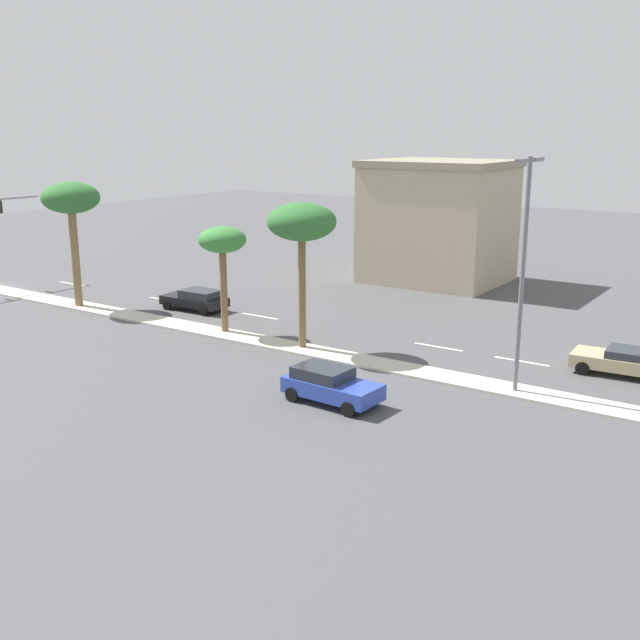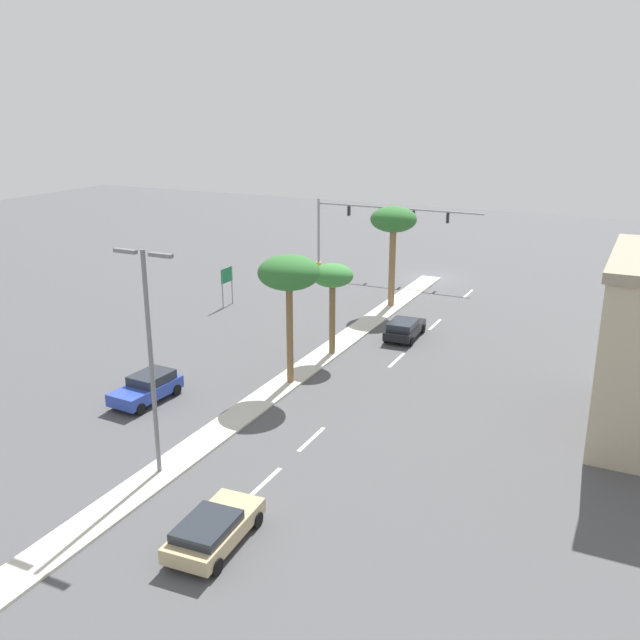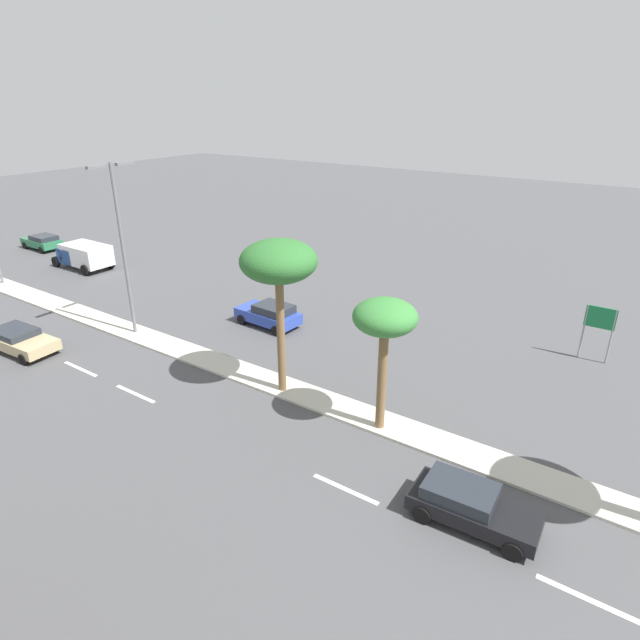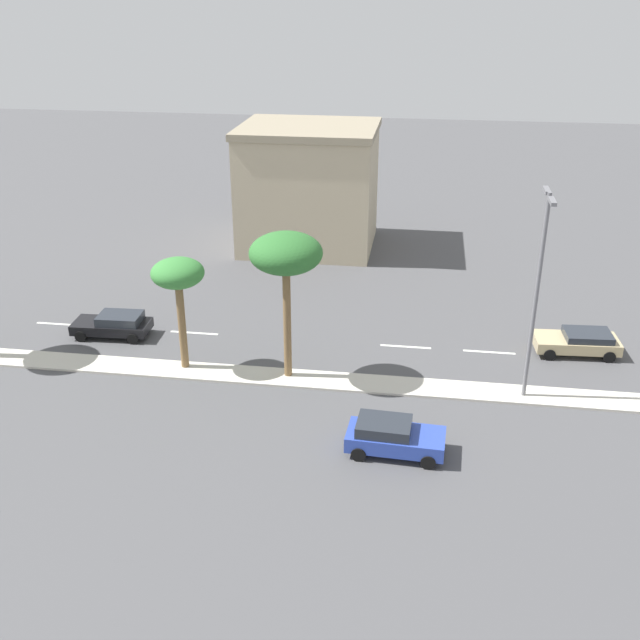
{
  "view_description": "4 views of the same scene",
  "coord_description": "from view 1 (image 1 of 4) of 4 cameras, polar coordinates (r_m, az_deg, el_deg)",
  "views": [
    {
      "loc": [
        30.9,
        50.44,
        11.25
      ],
      "look_at": [
        -0.33,
        29.23,
        1.69
      ],
      "focal_mm": 42.48,
      "sensor_mm": 36.0,
      "label": 1
    },
    {
      "loc": [
        -18.51,
        61.62,
        15.94
      ],
      "look_at": [
        -0.97,
        25.7,
        3.3
      ],
      "focal_mm": 39.29,
      "sensor_mm": 36.0,
      "label": 2
    },
    {
      "loc": [
        -18.02,
        13.82,
        13.53
      ],
      "look_at": [
        3.49,
        28.47,
        2.44
      ],
      "focal_mm": 29.77,
      "sensor_mm": 36.0,
      "label": 3
    },
    {
      "loc": [
        32.41,
        34.62,
        18.41
      ],
      "look_at": [
        -0.55,
        29.77,
        3.16
      ],
      "focal_mm": 41.59,
      "sensor_mm": 36.0,
      "label": 4
    }
  ],
  "objects": [
    {
      "name": "street_lamp_trailing",
      "position": [
        33.0,
        15.09,
        4.55
      ],
      "size": [
        2.9,
        0.24,
        10.04
      ],
      "color": "slate",
      "rests_on": "median_curb"
    },
    {
      "name": "lane_stripe_trailing",
      "position": [
        59.49,
        -18.14,
        2.6
      ],
      "size": [
        0.2,
        2.8,
        0.01
      ],
      "primitive_type": "cube",
      "color": "silver",
      "rests_on": "ground"
    },
    {
      "name": "lane_stripe_far",
      "position": [
        52.33,
        -11.64,
        1.51
      ],
      "size": [
        0.2,
        2.8,
        0.01
      ],
      "primitive_type": "cube",
      "color": "silver",
      "rests_on": "ground"
    },
    {
      "name": "palm_tree_near",
      "position": [
        50.6,
        -18.26,
        8.49
      ],
      "size": [
        3.61,
        3.61,
        7.93
      ],
      "color": "olive",
      "rests_on": "median_curb"
    },
    {
      "name": "lane_stripe_leading",
      "position": [
        39.04,
        14.94,
        -3.02
      ],
      "size": [
        0.2,
        2.8,
        0.01
      ],
      "primitive_type": "cube",
      "color": "silver",
      "rests_on": "ground"
    },
    {
      "name": "palm_tree_center",
      "position": [
        42.25,
        -7.37,
        5.77
      ],
      "size": [
        2.66,
        2.66,
        5.93
      ],
      "color": "brown",
      "rests_on": "median_curb"
    },
    {
      "name": "commercial_building",
      "position": [
        57.82,
        8.92,
        7.36
      ],
      "size": [
        8.77,
        9.92,
        9.02
      ],
      "color": "tan",
      "rests_on": "ground"
    },
    {
      "name": "lane_stripe_mid",
      "position": [
        46.89,
        -4.56,
        0.29
      ],
      "size": [
        0.2,
        2.8,
        0.01
      ],
      "primitive_type": "cube",
      "color": "silver",
      "rests_on": "ground"
    },
    {
      "name": "sedan_blue_rear",
      "position": [
        31.97,
        0.76,
        -4.88
      ],
      "size": [
        2.2,
        4.25,
        1.5
      ],
      "color": "#2D47AD",
      "rests_on": "ground"
    },
    {
      "name": "palm_tree_rear",
      "position": [
        38.57,
        -1.39,
        7.23
      ],
      "size": [
        3.54,
        3.54,
        7.54
      ],
      "color": "brown",
      "rests_on": "median_curb"
    },
    {
      "name": "ground_plane",
      "position": [
        35.88,
        8.8,
        -4.23
      ],
      "size": [
        160.0,
        160.0,
        0.0
      ],
      "primitive_type": "plane",
      "color": "#4C4C4F"
    },
    {
      "name": "sedan_tan_inboard",
      "position": [
        38.21,
        21.96,
        -2.86
      ],
      "size": [
        2.33,
        4.54,
        1.29
      ],
      "color": "tan",
      "rests_on": "ground"
    },
    {
      "name": "lane_stripe_inboard",
      "position": [
        40.66,
        8.91,
        -2.02
      ],
      "size": [
        0.2,
        2.8,
        0.01
      ],
      "primitive_type": "cube",
      "color": "silver",
      "rests_on": "ground"
    },
    {
      "name": "sedan_black_front",
      "position": [
        48.76,
        -9.31,
        1.57
      ],
      "size": [
        2.15,
        4.39,
        1.36
      ],
      "color": "black",
      "rests_on": "ground"
    }
  ]
}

